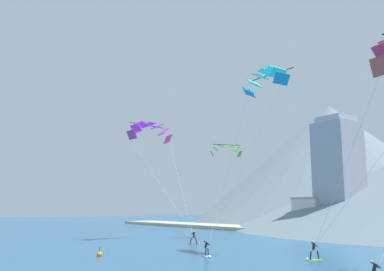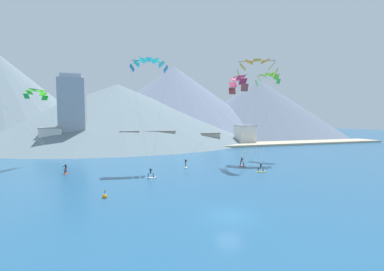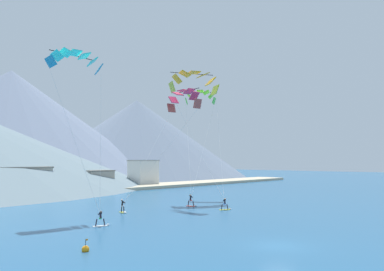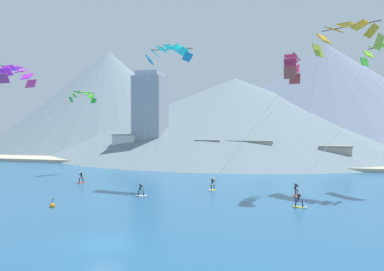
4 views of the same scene
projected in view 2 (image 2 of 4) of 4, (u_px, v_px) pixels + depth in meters
ground_plane at (229, 216)px, 24.00m from camera, size 400.00×400.00×0.00m
kitesurfer_near_lead at (152, 175)px, 39.20m from camera, size 1.78×0.94×1.67m
kitesurfer_near_trail at (66, 170)px, 42.54m from camera, size 0.60×1.77×1.79m
kitesurfer_mid_center at (243, 163)px, 49.08m from camera, size 0.87×1.78×1.83m
kitesurfer_far_left at (262, 169)px, 43.59m from camera, size 1.68×1.27×1.68m
kitesurfer_far_right at (186, 165)px, 47.49m from camera, size 0.85×1.78×1.79m
parafoil_kite_near_lead at (149, 64)px, 45.45m from camera, size 6.82×8.51×18.54m
parafoil_kite_mid_center at (268, 78)px, 58.58m from camera, size 12.87×10.26×18.08m
parafoil_kite_far_left at (257, 66)px, 54.69m from camera, size 10.03×13.96×20.39m
parafoil_kite_far_right at (238, 83)px, 48.94m from camera, size 10.95×6.55×15.76m
parafoil_kite_distant_high_outer at (37, 93)px, 49.79m from camera, size 3.44×5.02×2.11m
race_marker_buoy at (105, 196)px, 29.46m from camera, size 0.56×0.56×1.02m
shoreline_strip at (147, 148)px, 76.64m from camera, size 180.00×10.00×0.70m
shore_building_harbour_front at (129, 140)px, 76.65m from camera, size 5.57×6.53×5.52m
shore_building_promenade_mid at (158, 139)px, 79.94m from camera, size 10.02×6.25×5.47m
shore_building_quay_east at (52, 139)px, 71.37m from camera, size 5.91×5.45×6.64m
shore_building_quay_west at (209, 139)px, 86.48m from camera, size 6.52×4.96×4.45m
shore_building_old_town at (245, 135)px, 91.89m from camera, size 6.46×5.57×6.79m
highrise_tower at (73, 113)px, 74.08m from camera, size 7.00×7.00×21.68m
mountain_peak_west_ridge at (118, 112)px, 118.22m from camera, size 122.67×122.67×24.82m
mountain_peak_central_summit at (174, 101)px, 141.43m from camera, size 105.80×105.80×37.75m
mountain_peak_east_shoulder at (258, 107)px, 145.01m from camera, size 89.46×89.46×31.48m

